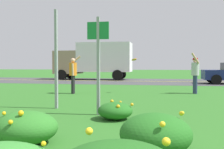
{
  "coord_description": "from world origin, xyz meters",
  "views": [
    {
      "loc": [
        0.36,
        -1.03,
        1.28
      ],
      "look_at": [
        -1.29,
        8.13,
        0.95
      ],
      "focal_mm": 41.89,
      "sensor_mm": 36.0,
      "label": 1
    }
  ],
  "objects": [
    {
      "name": "frisbee_orange",
      "position": [
        -0.76,
        10.92,
        1.53
      ],
      "size": [
        0.25,
        0.23,
        0.14
      ],
      "color": "orange"
    },
    {
      "name": "box_truck_tan",
      "position": [
        -5.21,
        21.37,
        1.8
      ],
      "size": [
        6.7,
        2.46,
        3.2
      ],
      "color": "#937F60",
      "rests_on": "ground"
    },
    {
      "name": "highway_center_stripe",
      "position": [
        0.0,
        19.6,
        0.01
      ],
      "size": [
        120.0,
        0.16,
        0.0
      ],
      "primitive_type": "cube",
      "color": "yellow",
      "rests_on": "ground"
    },
    {
      "name": "daylily_clump_mid_left",
      "position": [
        -0.65,
        5.04,
        0.2
      ],
      "size": [
        0.85,
        0.86,
        0.45
      ],
      "color": "#23661E",
      "rests_on": "ground"
    },
    {
      "name": "ground_plane",
      "position": [
        0.0,
        9.8,
        0.0
      ],
      "size": [
        120.0,
        120.0,
        0.0
      ],
      "primitive_type": "plane",
      "color": "#2D6B23"
    },
    {
      "name": "sign_post_near_path",
      "position": [
        -2.62,
        6.24,
        1.45
      ],
      "size": [
        0.07,
        0.1,
        2.91
      ],
      "color": "#93969B",
      "rests_on": "ground"
    },
    {
      "name": "sign_post_by_roadside",
      "position": [
        -1.17,
        5.48,
        1.52
      ],
      "size": [
        0.56,
        0.1,
        2.51
      ],
      "color": "#93969B",
      "rests_on": "ground"
    },
    {
      "name": "person_thrower_orange_shirt",
      "position": [
        -3.44,
        10.19,
        0.96
      ],
      "size": [
        0.49,
        0.54,
        1.72
      ],
      "color": "orange",
      "rests_on": "ground"
    },
    {
      "name": "highway_strip",
      "position": [
        0.0,
        19.6,
        0.0
      ],
      "size": [
        120.0,
        7.86,
        0.01
      ],
      "primitive_type": "cube",
      "color": "#424244",
      "rests_on": "ground"
    },
    {
      "name": "daylily_clump_mid_center",
      "position": [
        0.32,
        2.74,
        0.3
      ],
      "size": [
        1.04,
        0.97,
        0.62
      ],
      "color": "#23661E",
      "rests_on": "ground"
    },
    {
      "name": "person_catcher_red_cap_gray_shirt",
      "position": [
        1.96,
        11.14,
        0.98
      ],
      "size": [
        0.39,
        0.53,
        1.84
      ],
      "color": "#B2B2B7",
      "rests_on": "ground"
    },
    {
      "name": "daylily_clump_near_camera",
      "position": [
        -1.77,
        2.86,
        0.27
      ],
      "size": [
        1.07,
        0.93,
        0.59
      ],
      "color": "#2D7526",
      "rests_on": "ground"
    }
  ]
}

